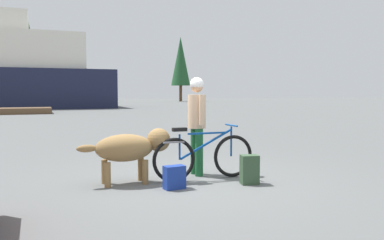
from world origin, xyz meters
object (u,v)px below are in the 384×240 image
dog (131,147)px  backpack (250,170)px  bicycle (204,156)px  handbag_pannier (174,177)px  sailboat_moored (52,101)px  person_cyclist (197,116)px

dog → backpack: bearing=-23.2°
bicycle → dog: size_ratio=1.20×
handbag_pannier → sailboat_moored: bearing=90.5°
backpack → sailboat_moored: bearing=92.4°
bicycle → dog: bicycle is taller
person_cyclist → dog: size_ratio=1.15×
sailboat_moored → person_cyclist: bearing=-88.4°
dog → bicycle: bearing=-8.5°
dog → sailboat_moored: size_ratio=0.21×
person_cyclist → handbag_pannier: size_ratio=4.86×
bicycle → person_cyclist: 0.76m
bicycle → dog: bearing=171.5°
handbag_pannier → sailboat_moored: 37.60m
bicycle → sailboat_moored: bearing=91.6°
bicycle → dog: 1.23m
backpack → bicycle: bearing=134.1°
bicycle → sailboat_moored: sailboat_moored is taller
bicycle → handbag_pannier: bearing=-147.2°
bicycle → person_cyclist: person_cyclist is taller
sailboat_moored → handbag_pannier: bearing=-89.5°
backpack → person_cyclist: bearing=118.5°
person_cyclist → dog: 1.34m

